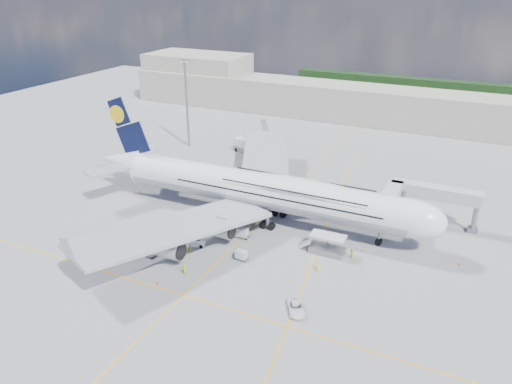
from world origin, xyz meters
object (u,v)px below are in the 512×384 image
at_px(catering_truck_outer, 244,146).
at_px(service_van, 296,308).
at_px(catering_truck_inner, 267,167).
at_px(crew_van, 318,266).
at_px(cargo_loader, 326,247).
at_px(light_mast, 187,103).
at_px(crew_tug, 184,270).
at_px(dolly_nose_far, 241,255).
at_px(dolly_row_a, 149,233).
at_px(cone_wing_left_outer, 238,165).
at_px(crew_wing, 190,249).
at_px(cone_wing_right_inner, 154,254).
at_px(dolly_nose_near, 242,232).
at_px(crew_nose, 364,224).
at_px(jet_bridge, 418,196).
at_px(airliner, 262,190).
at_px(cone_wing_left_inner, 270,187).
at_px(dolly_row_c, 155,226).
at_px(baggage_tug, 198,242).
at_px(cone_tail, 139,191).
at_px(cone_wing_right_outer, 157,283).
at_px(cone_nose, 459,264).
at_px(dolly_back, 147,235).
at_px(crew_loader, 351,254).

xyz_separation_m(catering_truck_outer, service_van, (40.38, -62.94, -1.21)).
distance_m(catering_truck_inner, crew_van, 46.80).
bearing_deg(cargo_loader, service_van, -86.12).
xyz_separation_m(light_mast, service_van, (58.11, -61.15, -12.52)).
bearing_deg(crew_tug, dolly_nose_far, 65.08).
xyz_separation_m(dolly_row_a, cone_wing_left_outer, (-1.59, 41.73, -0.04)).
xyz_separation_m(dolly_row_a, crew_tug, (14.27, -9.11, 0.68)).
bearing_deg(crew_wing, cone_wing_right_inner, 144.28).
xyz_separation_m(dolly_nose_near, crew_nose, (20.87, 14.57, -0.36)).
bearing_deg(jet_bridge, airliner, -159.69).
bearing_deg(cone_wing_left_inner, dolly_row_c, -112.04).
distance_m(airliner, catering_truck_inner, 26.89).
bearing_deg(cone_wing_left_inner, service_van, -61.46).
bearing_deg(crew_tug, dolly_nose_near, 92.12).
distance_m(baggage_tug, cone_tail, 30.32).
xyz_separation_m(airliner, catering_truck_inner, (-9.75, 24.56, -5.00)).
relative_size(cone_wing_right_inner, cone_wing_right_outer, 1.03).
xyz_separation_m(catering_truck_inner, catering_truck_outer, (-12.78, 12.24, 0.03)).
bearing_deg(crew_van, crew_wing, 90.24).
xyz_separation_m(light_mast, cone_nose, (79.70, -36.09, -12.94)).
relative_size(dolly_row_c, cone_nose, 6.13).
bearing_deg(dolly_row_a, dolly_back, -69.72).
bearing_deg(dolly_nose_far, catering_truck_outer, 120.47).
distance_m(dolly_nose_near, service_van, 25.30).
bearing_deg(cargo_loader, cone_wing_right_inner, -152.66).
xyz_separation_m(crew_loader, cone_wing_left_inner, (-26.69, 23.59, -0.69)).
height_order(dolly_nose_far, cone_nose, dolly_nose_far).
bearing_deg(dolly_nose_near, catering_truck_outer, 116.71).
xyz_separation_m(dolly_back, crew_loader, (38.94, 9.19, 0.65)).
height_order(airliner, crew_wing, airliner).
bearing_deg(dolly_row_a, baggage_tug, 17.38).
relative_size(service_van, crew_van, 2.61).
xyz_separation_m(baggage_tug, crew_wing, (0.12, -3.07, 0.14)).
relative_size(crew_wing, cone_wing_left_inner, 3.56).
relative_size(catering_truck_outer, crew_tug, 3.82).
distance_m(dolly_nose_far, service_van, 17.73).
distance_m(airliner, crew_wing, 20.30).
xyz_separation_m(light_mast, cone_tail, (7.89, -34.53, -12.93)).
distance_m(cone_nose, cone_tail, 71.83).
xyz_separation_m(cargo_loader, catering_truck_outer, (-39.09, 43.90, 0.65)).
bearing_deg(service_van, crew_tug, 146.77).
bearing_deg(dolly_back, crew_wing, 2.97).
height_order(jet_bridge, crew_van, jet_bridge).
relative_size(dolly_nose_far, cone_wing_right_inner, 4.48).
relative_size(jet_bridge, cargo_loader, 2.20).
distance_m(dolly_row_a, service_van, 37.06).
relative_size(cone_wing_left_outer, cone_wing_right_inner, 0.82).
height_order(dolly_row_c, cone_wing_left_inner, dolly_row_c).
bearing_deg(jet_bridge, cone_wing_right_outer, -131.48).
bearing_deg(crew_loader, jet_bridge, 127.59).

